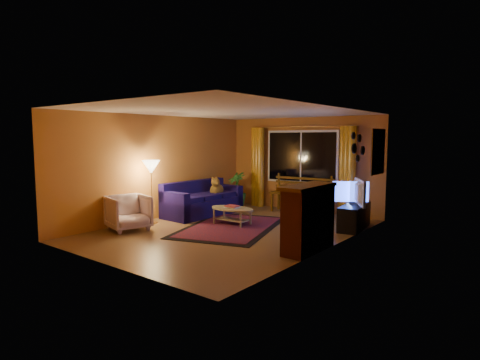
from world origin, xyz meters
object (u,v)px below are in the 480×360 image
Objects in this scene: coffee_table at (232,216)px; tv_console at (354,217)px; armchair at (128,211)px; bench at (301,204)px; floor_lamp at (152,192)px; sofa at (203,198)px.

tv_console is (2.33, 1.33, 0.07)m from coffee_table.
bench is at bearing -10.85° from armchair.
floor_lamp is 1.35× the size of coffee_table.
coffee_table is (-0.52, -2.21, -0.06)m from bench.
armchair is 4.86m from tv_console.
sofa is 1.46× the size of floor_lamp.
floor_lamp is (-0.23, -1.45, 0.29)m from sofa.
sofa is 1.41m from coffee_table.
bench is 3.86m from floor_lamp.
floor_lamp is (-2.07, -3.22, 0.47)m from bench.
floor_lamp reaches higher than coffee_table.
coffee_table is (1.32, -0.44, -0.23)m from sofa.
sofa is 3.76m from tv_console.
bench is 0.79× the size of sofa.
sofa reaches higher than bench.
bench is 2.56m from sofa.
bench is 1.15× the size of floor_lamp.
sofa reaches higher than coffee_table.
coffee_table is 2.68m from tv_console.
floor_lamp reaches higher than tv_console.
floor_lamp is at bearing -97.39° from sofa.
floor_lamp is 4.55m from tv_console.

